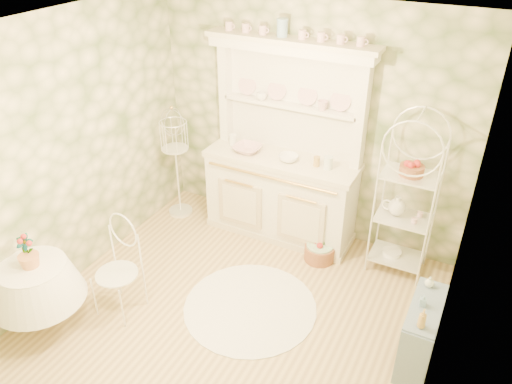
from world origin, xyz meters
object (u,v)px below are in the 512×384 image
at_px(kitchen_dresser, 282,146).
at_px(floor_basket, 320,251).
at_px(cafe_chair, 117,278).
at_px(birdcage_stand, 176,159).
at_px(side_shelf, 420,334).
at_px(round_table, 40,295).
at_px(bakers_rack, 406,202).

height_order(kitchen_dresser, floor_basket, kitchen_dresser).
bearing_deg(cafe_chair, floor_basket, 55.47).
height_order(kitchen_dresser, birdcage_stand, kitchen_dresser).
xyz_separation_m(side_shelf, floor_basket, (-1.26, 0.93, -0.18)).
relative_size(kitchen_dresser, cafe_chair, 2.85).
distance_m(side_shelf, round_table, 3.41).
bearing_deg(birdcage_stand, cafe_chair, -73.82).
xyz_separation_m(side_shelf, round_table, (-3.20, -1.20, 0.09)).
bearing_deg(kitchen_dresser, round_table, -118.68).
xyz_separation_m(kitchen_dresser, birdcage_stand, (-1.32, -0.19, -0.38)).
bearing_deg(round_table, birdcage_stand, 90.05).
bearing_deg(birdcage_stand, bakers_rack, 3.14).
relative_size(kitchen_dresser, birdcage_stand, 1.50).
height_order(side_shelf, cafe_chair, cafe_chair).
xyz_separation_m(kitchen_dresser, floor_basket, (0.62, -0.29, -1.04)).
bearing_deg(bakers_rack, round_table, -139.34).
bearing_deg(floor_basket, bakers_rack, 17.30).
xyz_separation_m(bakers_rack, round_table, (-2.73, -2.37, -0.46)).
xyz_separation_m(cafe_chair, birdcage_stand, (-0.50, 1.73, 0.36)).
distance_m(kitchen_dresser, floor_basket, 1.24).
relative_size(side_shelf, cafe_chair, 0.84).
bearing_deg(floor_basket, birdcage_stand, 177.17).
distance_m(side_shelf, cafe_chair, 2.79).
bearing_deg(bakers_rack, side_shelf, -68.50).
distance_m(kitchen_dresser, cafe_chair, 2.21).
distance_m(cafe_chair, floor_basket, 2.20).
distance_m(kitchen_dresser, round_table, 2.85).
relative_size(kitchen_dresser, side_shelf, 3.39).
bearing_deg(floor_basket, cafe_chair, -131.39).
bearing_deg(bakers_rack, cafe_chair, -140.16).
bearing_deg(bakers_rack, birdcage_stand, -177.14).
bearing_deg(kitchen_dresser, cafe_chair, -113.07).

